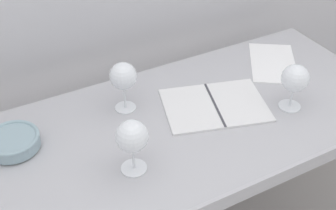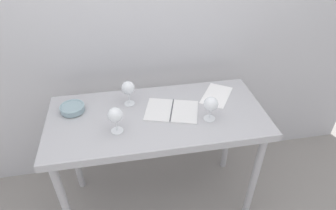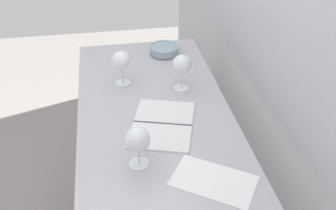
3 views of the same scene
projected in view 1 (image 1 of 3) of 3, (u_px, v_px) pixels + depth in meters
steel_counter at (191, 142)px, 1.50m from camera, size 1.40×0.65×0.90m
wine_glass_near_left at (132, 138)px, 1.18m from camera, size 0.09×0.09×0.17m
wine_glass_far_left at (123, 77)px, 1.40m from camera, size 0.09×0.09×0.17m
wine_glass_near_right at (295, 79)px, 1.42m from camera, size 0.09×0.09×0.16m
open_notebook at (215, 105)px, 1.48m from camera, size 0.39×0.33×0.01m
tasting_sheet_upper at (273, 63)px, 1.70m from camera, size 0.29×0.33×0.00m
tasting_bowl at (13, 141)px, 1.30m from camera, size 0.16×0.16×0.05m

